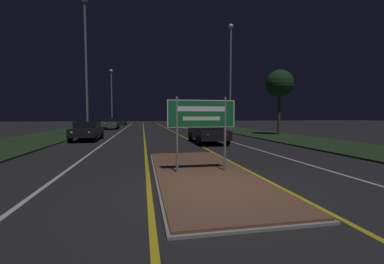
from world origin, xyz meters
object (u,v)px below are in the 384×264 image
Objects in this scene: car_receding_0 at (208,132)px; car_receding_2 at (197,123)px; car_receding_1 at (217,125)px; car_approaching_0 at (87,130)px; highway_sign at (201,118)px; streetlight_right_near at (230,70)px; streetlight_left_far at (112,92)px; car_approaching_1 at (111,123)px; streetlight_left_near at (86,42)px; car_receding_3 at (183,121)px; car_approaching_2 at (121,121)px.

car_receding_0 reaches higher than car_receding_2.
car_approaching_0 is at bearing -150.66° from car_receding_1.
highway_sign is 13.34m from car_approaching_0.
car_approaching_0 is at bearing -164.94° from streetlight_right_near.
streetlight_left_far is 2.10× the size of car_approaching_1.
car_approaching_1 is at bearing 134.10° from streetlight_right_near.
car_receding_2 is at bearing 54.09° from car_approaching_0.
car_receding_0 is (-3.85, -6.67, -5.23)m from streetlight_right_near.
streetlight_left_far reaches higher than car_receding_2.
streetlight_left_near is at bearing 112.75° from highway_sign.
car_approaching_0 is (-8.10, 3.45, -0.01)m from car_receding_0.
streetlight_left_near is 2.41× the size of car_receding_2.
car_receding_0 is at bearing -69.69° from streetlight_left_far.
car_approaching_0 is at bearing -125.91° from car_receding_2.
streetlight_left_far is 16.11m from car_receding_3.
car_approaching_1 is (-0.13, 15.67, 0.05)m from car_approaching_0.
streetlight_left_near is 2.82× the size of car_approaching_1.
car_receding_1 is 1.07× the size of car_approaching_0.
car_approaching_0 is (0.44, -19.63, -4.50)m from streetlight_left_far.
highway_sign is at bearing -98.13° from car_receding_3.
streetlight_left_near reaches higher than car_approaching_2.
car_receding_1 is at bearing 95.54° from streetlight_right_near.
streetlight_left_near reaches higher than car_approaching_0.
highway_sign reaches higher than car_receding_1.
car_approaching_0 is at bearing 115.27° from highway_sign.
car_receding_3 is 17.99m from car_approaching_1.
car_receding_2 is 11.64m from car_approaching_1.
streetlight_left_far is 1.91× the size of car_receding_1.
car_receding_0 is 1.00× the size of car_receding_1.
streetlight_left_near is 14.49m from car_receding_1.
car_approaching_0 is (-11.59, -29.32, 0.04)m from car_receding_3.
highway_sign reaches higher than car_receding_2.
highway_sign is at bearing -79.06° from streetlight_left_far.
car_approaching_2 is at bearing 115.28° from car_receding_1.
car_receding_1 is at bearing -89.29° from car_receding_2.
car_receding_0 is 0.98× the size of car_approaching_2.
streetlight_left_near is at bearing -177.54° from streetlight_right_near.
streetlight_left_near is 30.09m from car_receding_3.
streetlight_left_far is at bearing 94.57° from car_approaching_1.
car_receding_2 is (3.41, 19.34, -0.01)m from car_receding_0.
car_receding_2 is at bearing -17.36° from streetlight_left_far.
car_receding_0 is (2.42, 8.58, -0.98)m from highway_sign.
car_receding_3 is at bearing 90.79° from streetlight_right_near.
car_receding_1 is at bearing 70.55° from car_receding_0.
car_receding_0 is 0.94× the size of car_receding_2.
streetlight_left_far reaches higher than car_approaching_2.
car_approaching_2 is (-11.70, 2.07, 0.06)m from car_receding_3.
car_receding_0 is 8.80m from car_approaching_0.
streetlight_left_near is 12.65m from car_receding_0.
highway_sign is at bearing -112.35° from streetlight_right_near.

